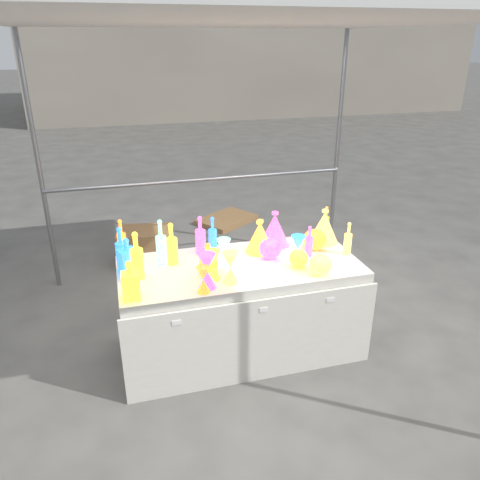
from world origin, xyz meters
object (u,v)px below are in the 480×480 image
object	(u,v)px
decanter_0	(130,280)
globe_0	(298,259)
cardboard_box_closed	(145,247)
bottle_0	(172,244)
hourglass_0	(203,280)
lampshade_0	(260,235)
display_table	(240,308)

from	to	relation	value
decanter_0	globe_0	distance (m)	1.23
cardboard_box_closed	decanter_0	world-z (taller)	decanter_0
bottle_0	hourglass_0	bearing A→B (deg)	-74.03
hourglass_0	lampshade_0	size ratio (longest dim) A/B	0.72
hourglass_0	lampshade_0	world-z (taller)	lampshade_0
globe_0	lampshade_0	size ratio (longest dim) A/B	0.56
globe_0	lampshade_0	bearing A→B (deg)	118.42
cardboard_box_closed	bottle_0	world-z (taller)	bottle_0
bottle_0	decanter_0	distance (m)	0.55
cardboard_box_closed	globe_0	bearing A→B (deg)	-51.57
cardboard_box_closed	bottle_0	bearing A→B (deg)	-75.25
globe_0	display_table	bearing A→B (deg)	161.57
globe_0	cardboard_box_closed	bearing A→B (deg)	117.79
display_table	cardboard_box_closed	bearing A→B (deg)	108.64
cardboard_box_closed	hourglass_0	size ratio (longest dim) A/B	2.94
display_table	decanter_0	distance (m)	1.00
display_table	lampshade_0	xyz separation A→B (m)	(0.22, 0.21, 0.51)
cardboard_box_closed	bottle_0	distance (m)	1.77
decanter_0	display_table	bearing A→B (deg)	21.08
globe_0	lampshade_0	distance (m)	0.40
display_table	cardboard_box_closed	xyz separation A→B (m)	(-0.60, 1.78, -0.17)
lampshade_0	bottle_0	bearing A→B (deg)	164.26
hourglass_0	decanter_0	bearing A→B (deg)	174.79
decanter_0	lampshade_0	size ratio (longest dim) A/B	1.05
decanter_0	hourglass_0	bearing A→B (deg)	-3.36
cardboard_box_closed	decanter_0	bearing A→B (deg)	-85.21
bottle_0	hourglass_0	distance (m)	0.51
display_table	cardboard_box_closed	size ratio (longest dim) A/B	3.34
bottle_0	lampshade_0	distance (m)	0.71
hourglass_0	display_table	bearing A→B (deg)	43.32
decanter_0	globe_0	world-z (taller)	decanter_0
cardboard_box_closed	hourglass_0	xyz separation A→B (m)	(0.26, -2.11, 0.64)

